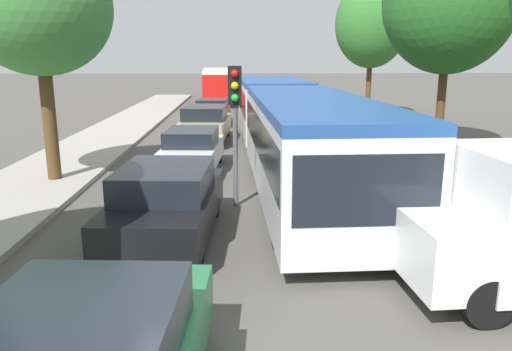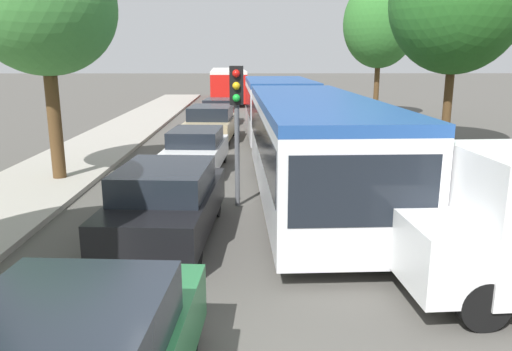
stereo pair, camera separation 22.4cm
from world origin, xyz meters
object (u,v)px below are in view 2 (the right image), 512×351
Objects in this scene: city_bus_rear at (228,83)px; traffic_light at (237,105)px; queued_car_white at (196,150)px; tree_left_mid at (41,11)px; queued_car_black at (167,202)px; queued_car_red at (220,111)px; queued_car_tan at (211,123)px; articulated_bus at (294,122)px; tree_right_far at (382,26)px; tree_right_mid at (459,4)px.

traffic_light is at bearing 179.86° from city_bus_rear.
tree_left_mid is (-3.95, -1.50, 4.11)m from queued_car_white.
queued_car_red is at bearing 3.35° from queued_car_black.
queued_car_black is at bearing -176.11° from queued_car_white.
queued_car_tan is at bearing 60.62° from tree_left_mid.
queued_car_white is 5.89m from tree_left_mid.
queued_car_red is at bearing -166.21° from articulated_bus.
tree_right_mid is at bearing -90.47° from tree_right_far.
queued_car_black is (0.07, -31.32, -0.68)m from city_bus_rear.
queued_car_white is at bearing -159.35° from traffic_light.
queued_car_black is 0.99× the size of queued_car_tan.
articulated_bus is at bearing 14.35° from tree_left_mid.
articulated_bus is 25.08m from city_bus_rear.
tree_right_mid is 11.04m from tree_right_far.
tree_left_mid is 13.83m from tree_right_mid.
tree_right_mid reaches higher than traffic_light.
city_bus_rear is 31.33m from queued_car_black.
city_bus_rear is 2.61× the size of queued_car_tan.
tree_right_mid reaches higher than queued_car_white.
queued_car_black is 1.11× the size of queued_car_red.
queued_car_tan reaches higher than queued_car_black.
tree_right_far reaches higher than tree_left_mid.
articulated_bus is 15.30m from tree_right_far.
traffic_light is at bearing -28.54° from queued_car_black.
queued_car_white is at bearing -86.18° from articulated_bus.
tree_right_mid is 1.02× the size of tree_right_far.
city_bus_rear is at bearing 81.64° from tree_left_mid.
queued_car_red is 15.23m from traffic_light.
articulated_bus is 3.98× the size of queued_car_black.
queued_car_red is 13.88m from tree_left_mid.
queued_car_white is (-0.04, 6.12, -0.08)m from queued_car_black.
queued_car_tan is 1.12× the size of queued_car_red.
queued_car_white is at bearing 177.10° from city_bus_rear.
traffic_light is 0.50× the size of tree_left_mid.
city_bus_rear is 3.47× the size of traffic_light.
articulated_bus reaches higher than queued_car_black.
queued_car_black is 3.11m from traffic_light.
tree_right_mid is at bearing -128.99° from queued_car_red.
queued_car_black is at bearing -135.74° from tree_right_mid.
city_bus_rear reaches higher than queued_car_black.
queued_car_tan is 10.62m from tree_right_mid.
queued_car_white is 5.63m from queued_car_tan.
city_bus_rear is at bearing 3.67° from queued_car_black.
tree_right_mid is (9.09, -8.34, 4.70)m from queued_car_red.
queued_car_white is at bearing -176.95° from queued_car_red.
queued_car_tan is 9.11m from tree_left_mid.
city_bus_rear reaches higher than queued_car_tan.
tree_right_far reaches higher than queued_car_red.
articulated_bus is at bearing -157.72° from tree_right_mid.
tree_right_mid reaches higher than articulated_bus.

